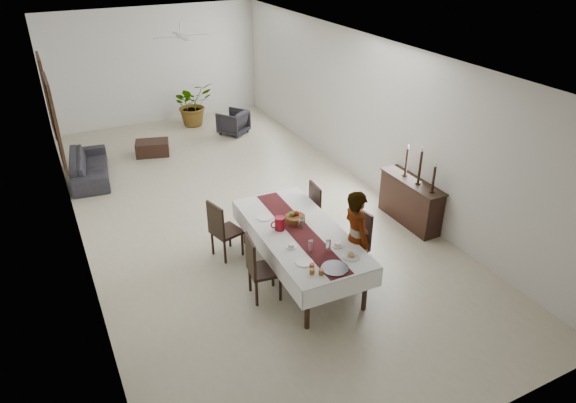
{
  "coord_description": "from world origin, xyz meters",
  "views": [
    {
      "loc": [
        -3.2,
        -8.63,
        5.13
      ],
      "look_at": [
        0.19,
        -1.93,
        1.05
      ],
      "focal_mm": 32.0,
      "sensor_mm": 36.0,
      "label": 1
    }
  ],
  "objects": [
    {
      "name": "fan_blade_s",
      "position": [
        0.0,
        2.65,
        2.9
      ],
      "size": [
        0.1,
        0.55,
        0.01
      ],
      "primitive_type": "cube",
      "color": "white",
      "rests_on": "fan_hub"
    },
    {
      "name": "saucer_right",
      "position": [
        0.4,
        -3.17,
        0.83
      ],
      "size": [
        0.16,
        0.16,
        0.01
      ],
      "primitive_type": "cylinder",
      "color": "silver",
      "rests_on": "tablecloth_top"
    },
    {
      "name": "chair_right_near_seat",
      "position": [
        0.83,
        -2.88,
        0.5
      ],
      "size": [
        0.54,
        0.54,
        0.05
      ],
      "primitive_type": "cube",
      "rotation": [
        0.0,
        0.0,
        1.71
      ],
      "color": "black",
      "rests_on": "chair_right_near_leg_fl"
    },
    {
      "name": "mirror_glass_near",
      "position": [
        -2.92,
        2.2,
        1.6
      ],
      "size": [
        0.01,
        0.9,
        1.7
      ],
      "primitive_type": "cube",
      "color": "silver",
      "rests_on": "mirror_frame_near"
    },
    {
      "name": "candlestick_mid_shaft",
      "position": [
        2.78,
        -2.13,
        1.23
      ],
      "size": [
        0.05,
        0.05,
        0.62
      ],
      "primitive_type": "cylinder",
      "color": "black",
      "rests_on": "candlestick_mid_base"
    },
    {
      "name": "candlestick_far_shaft",
      "position": [
        2.78,
        -1.75,
        1.18
      ],
      "size": [
        0.05,
        0.05,
        0.53
      ],
      "primitive_type": "cylinder",
      "color": "black",
      "rests_on": "candlestick_far_base"
    },
    {
      "name": "chair_left_far_seat",
      "position": [
        -0.76,
        -1.47,
        0.47
      ],
      "size": [
        0.55,
        0.55,
        0.05
      ],
      "primitive_type": "cube",
      "rotation": [
        0.0,
        0.0,
        -1.31
      ],
      "color": "black",
      "rests_on": "chair_left_far_leg_fl"
    },
    {
      "name": "saucer_left",
      "position": [
        -0.24,
        -2.88,
        0.83
      ],
      "size": [
        0.16,
        0.16,
        0.01
      ],
      "primitive_type": "cylinder",
      "color": "white",
      "rests_on": "tablecloth_top"
    },
    {
      "name": "chair_left_far_back",
      "position": [
        -0.96,
        -1.53,
        0.78
      ],
      "size": [
        0.16,
        0.45,
        0.58
      ],
      "primitive_type": "cube",
      "rotation": [
        0.0,
        0.0,
        -1.31
      ],
      "color": "black",
      "rests_on": "chair_left_far_seat"
    },
    {
      "name": "wine_glass_far",
      "position": [
        0.16,
        -2.46,
        0.92
      ],
      "size": [
        0.08,
        0.08,
        0.18
      ],
      "primitive_type": "cylinder",
      "color": "silver",
      "rests_on": "tablecloth_top"
    },
    {
      "name": "fruit_red",
      "position": [
        0.2,
        -2.22,
        0.96
      ],
      "size": [
        0.1,
        0.1,
        0.1
      ],
      "primitive_type": "sphere",
      "color": "maroon",
      "rests_on": "fruit_basket"
    },
    {
      "name": "mirror_glass_far",
      "position": [
        -2.92,
        4.3,
        1.6
      ],
      "size": [
        0.01,
        0.9,
        1.7
      ],
      "primitive_type": "cube",
      "color": "silver",
      "rests_on": "mirror_frame_far"
    },
    {
      "name": "sofa",
      "position": [
        -2.45,
        2.83,
        0.29
      ],
      "size": [
        1.02,
        2.06,
        0.58
      ],
      "primitive_type": "imported",
      "rotation": [
        0.0,
        0.0,
        1.45
      ],
      "color": "#2D2A2F",
      "rests_on": "floor"
    },
    {
      "name": "coffee_table",
      "position": [
        -0.86,
        3.54,
        0.18
      ],
      "size": [
        0.91,
        0.73,
        0.36
      ],
      "primitive_type": "cube",
      "rotation": [
        0.0,
        0.0,
        -0.27
      ],
      "color": "black",
      "rests_on": "floor"
    },
    {
      "name": "fruit_green",
      "position": [
        0.12,
        -2.2,
        0.96
      ],
      "size": [
        0.09,
        0.09,
        0.09
      ],
      "primitive_type": "sphere",
      "color": "#597E26",
      "rests_on": "fruit_basket"
    },
    {
      "name": "chair_left_far_leg_br",
      "position": [
        -0.54,
        -1.6,
        0.22
      ],
      "size": [
        0.06,
        0.06,
        0.45
      ],
      "primitive_type": "cylinder",
      "rotation": [
        0.0,
        0.0,
        0.26
      ],
      "color": "black",
      "rests_on": "floor"
    },
    {
      "name": "bread_near_right",
      "position": [
        0.43,
        -3.5,
        0.87
      ],
      "size": [
        0.1,
        0.1,
        0.1
      ],
      "primitive_type": "sphere",
      "color": "tan",
      "rests_on": "plate_near_right"
    },
    {
      "name": "chair_left_far_leg_fr",
      "position": [
        -0.89,
        -1.7,
        0.22
      ],
      "size": [
        0.06,
        0.06,
        0.45
      ],
      "primitive_type": "cylinder",
      "rotation": [
        0.0,
        0.0,
        0.26
      ],
      "color": "black",
      "rests_on": "floor"
    },
    {
      "name": "potted_plant",
      "position": [
        0.75,
        5.2,
        0.61
      ],
      "size": [
        1.3,
        1.19,
        1.22
      ],
      "primitive_type": "imported",
      "rotation": [
        0.0,
        0.0,
        0.23
      ],
      "color": "#225020",
      "rests_on": "floor"
    },
    {
      "name": "chair_right_near_leg_fl",
      "position": [
        1.05,
        -3.05,
        0.24
      ],
      "size": [
        0.05,
        0.05,
        0.47
      ],
      "primitive_type": "cylinder",
      "rotation": [
        0.0,
        0.0,
        0.14
      ],
      "color": "black",
      "rests_on": "floor"
    },
    {
      "name": "plate_far_left",
      "position": [
        -0.23,
        -1.9,
        0.84
      ],
      "size": [
        0.26,
        0.26,
        0.02
      ],
      "primitive_type": "cylinder",
      "color": "white",
      "rests_on": "tablecloth_top"
    },
    {
      "name": "fan_blade_n",
      "position": [
        0.0,
        3.35,
        2.9
      ],
      "size": [
        0.1,
        0.55,
        0.01
      ],
      "primitive_type": "cube",
      "color": "silver",
      "rests_on": "fan_hub"
    },
    {
      "name": "red_pitcher",
      "position": [
        -0.17,
        -2.34,
        0.94
      ],
      "size": [
        0.17,
        0.17,
        0.22
      ],
      "primitive_type": "cylinder",
      "rotation": [
        0.0,
        0.0,
        -0.03
      ],
      "color": "maroon",
      "rests_on": "tablecloth_top"
    },
    {
      "name": "plate_near_right",
      "position": [
        0.43,
        -3.5,
        0.84
      ],
      "size": [
        0.26,
        0.26,
        0.02
      ],
      "primitive_type": "cylinder",
      "color": "silver",
      "rests_on": "tablecloth_top"
    },
    {
      "name": "candlestick_near_shaft",
      "position": [
        2.78,
        -2.52,
        1.16
      ],
      "size": [
        0.05,
        0.05,
        0.48
      ],
      "primitive_type": "cylinder",
      "color": "black",
      "rests_on": "candlestick_near_base"
    },
    {
      "name": "fruit_basket",
      "position": [
        0.16,
        -2.24,
        0.88
      ],
      "size": [
        0.33,
        0.33,
        0.11
      ],
      "primitive_type": "cylinder",
      "color": "brown",
      "rests_on": "tablecloth_top"
    },
    {
      "name": "chair_right_far_leg_br",
      "position": [
        0.49,
        -1.43,
        0.22
      ],
      "size": [
        0.05,
        0.05,
        0.45
      ],
      "primitive_type": "cylinder",
      "rotation": [
        0.0,
        0.0,
        -0.08
      ],
      "color": "black",
      "rests_on": "floor"
    },
    {
      "name": "tablecloth_drape_left",
      "position": [
        -0.54,
        -2.49,
        0.66
      ],
      "size": [
        0.1,
        2.81,
        0.33
      ],
      "primitive_type": "cube",
      "rotation": [
        0.0,
        0.0,
        -0.03
      ],
      "color": "white",
      "rests_on": "dining_table_top"
    },
    {
      "name": "table_runner",
      "position": [
        0.1,
        -2.51,
        0.83
      ],
      "size": [
        0.47,
        2.73,
        0.0
      ],
      "primitive_type": "cube",
      "rotation": [
        0.0,
        0.0,
        -0.03
      ],
      "color": "#57181B",
      "rests_on": "tablecloth_top"
    },
    {
      "name": "teacup_right",
      "position": [
        0.4,
        -3.17,
        0.86
      ],
      "size": [
        0.1,
        0.1,
        0.07
      ],
      "primitive_type": "cylinder",
      "color": "white",
      "rests_on": "saucer_right"
    },
    {
      "name": "armchair",
      "position": [
        1.5,
        4.01,
        0.32
      ],
      "size": [
        0.98,
        0.98,
        0.65
      ],
      "primitive_type": "imported",
      "rotation": [
        0.0,
        0.0,
        3.75
      ],
      "color": "#28252A",
      "rests_on": "floor"
    },
    {
      "name": "chair_left_near_leg_br",
      "position": [
        -0.49,
        -3.0,
        0.23
      ],
      "size": [
        0.05,
        0.05,
        0.46
      ],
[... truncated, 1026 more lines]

